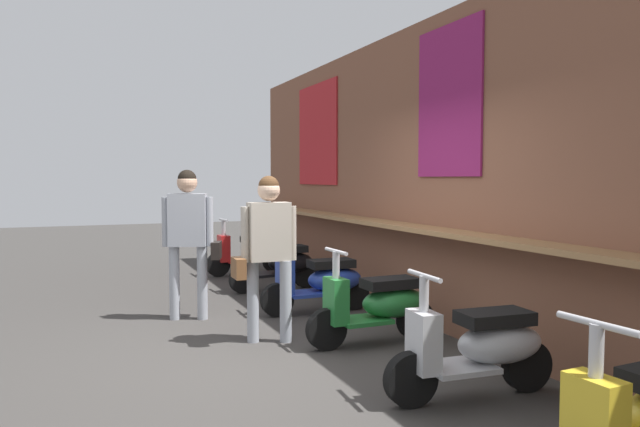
{
  "coord_description": "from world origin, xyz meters",
  "views": [
    {
      "loc": [
        5.14,
        -1.72,
        1.65
      ],
      "look_at": [
        -2.06,
        1.29,
        1.18
      ],
      "focal_mm": 33.24,
      "sensor_mm": 36.0,
      "label": 1
    }
  ],
  "objects_px": {
    "scooter_silver": "(481,347)",
    "scooter_blue": "(322,281)",
    "scooter_black": "(280,264)",
    "scooter_red": "(251,252)",
    "shopper_with_handbag": "(189,228)",
    "scooter_green": "(380,305)",
    "shopper_browsing": "(268,241)"
  },
  "relations": [
    {
      "from": "scooter_red",
      "to": "scooter_blue",
      "type": "bearing_deg",
      "value": 87.98
    },
    {
      "from": "scooter_green",
      "to": "scooter_blue",
      "type": "bearing_deg",
      "value": -90.72
    },
    {
      "from": "scooter_red",
      "to": "shopper_browsing",
      "type": "bearing_deg",
      "value": 74.17
    },
    {
      "from": "scooter_blue",
      "to": "shopper_browsing",
      "type": "bearing_deg",
      "value": 45.19
    },
    {
      "from": "shopper_with_handbag",
      "to": "shopper_browsing",
      "type": "distance_m",
      "value": 1.39
    },
    {
      "from": "scooter_black",
      "to": "scooter_green",
      "type": "xyz_separation_m",
      "value": [
        3.06,
        0.0,
        0.0
      ]
    },
    {
      "from": "shopper_browsing",
      "to": "shopper_with_handbag",
      "type": "bearing_deg",
      "value": -155.09
    },
    {
      "from": "scooter_red",
      "to": "scooter_black",
      "type": "relative_size",
      "value": 1.0
    },
    {
      "from": "scooter_red",
      "to": "scooter_blue",
      "type": "distance_m",
      "value": 3.13
    },
    {
      "from": "scooter_red",
      "to": "scooter_black",
      "type": "distance_m",
      "value": 1.54
    },
    {
      "from": "scooter_silver",
      "to": "shopper_with_handbag",
      "type": "bearing_deg",
      "value": -60.74
    },
    {
      "from": "scooter_silver",
      "to": "shopper_with_handbag",
      "type": "distance_m",
      "value": 3.75
    },
    {
      "from": "scooter_green",
      "to": "scooter_silver",
      "type": "bearing_deg",
      "value": 89.27
    },
    {
      "from": "scooter_black",
      "to": "scooter_silver",
      "type": "bearing_deg",
      "value": 85.42
    },
    {
      "from": "shopper_browsing",
      "to": "scooter_red",
      "type": "bearing_deg",
      "value": 167.9
    },
    {
      "from": "scooter_green",
      "to": "shopper_with_handbag",
      "type": "xyz_separation_m",
      "value": [
        -1.75,
        -1.56,
        0.69
      ]
    },
    {
      "from": "scooter_black",
      "to": "shopper_with_handbag",
      "type": "height_order",
      "value": "shopper_with_handbag"
    },
    {
      "from": "scooter_blue",
      "to": "scooter_black",
      "type": "bearing_deg",
      "value": -89.26
    },
    {
      "from": "scooter_red",
      "to": "shopper_browsing",
      "type": "xyz_separation_m",
      "value": [
        4.13,
        -1.01,
        0.63
      ]
    },
    {
      "from": "scooter_black",
      "to": "scooter_red",
      "type": "bearing_deg",
      "value": -94.58
    },
    {
      "from": "scooter_red",
      "to": "scooter_green",
      "type": "distance_m",
      "value": 4.6
    },
    {
      "from": "scooter_red",
      "to": "scooter_green",
      "type": "bearing_deg",
      "value": 87.98
    },
    {
      "from": "shopper_with_handbag",
      "to": "scooter_green",
      "type": "bearing_deg",
      "value": -118.58
    },
    {
      "from": "scooter_blue",
      "to": "scooter_silver",
      "type": "distance_m",
      "value": 3.06
    },
    {
      "from": "scooter_silver",
      "to": "scooter_blue",
      "type": "bearing_deg",
      "value": -85.81
    },
    {
      "from": "scooter_blue",
      "to": "shopper_with_handbag",
      "type": "relative_size",
      "value": 0.8
    },
    {
      "from": "shopper_with_handbag",
      "to": "scooter_blue",
      "type": "bearing_deg",
      "value": -80.52
    },
    {
      "from": "scooter_black",
      "to": "shopper_browsing",
      "type": "xyz_separation_m",
      "value": [
        2.59,
        -1.01,
        0.63
      ]
    },
    {
      "from": "scooter_red",
      "to": "scooter_green",
      "type": "relative_size",
      "value": 1.0
    },
    {
      "from": "scooter_blue",
      "to": "shopper_browsing",
      "type": "relative_size",
      "value": 0.84
    },
    {
      "from": "shopper_browsing",
      "to": "scooter_black",
      "type": "bearing_deg",
      "value": 160.29
    },
    {
      "from": "scooter_black",
      "to": "scooter_silver",
      "type": "height_order",
      "value": "same"
    }
  ]
}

